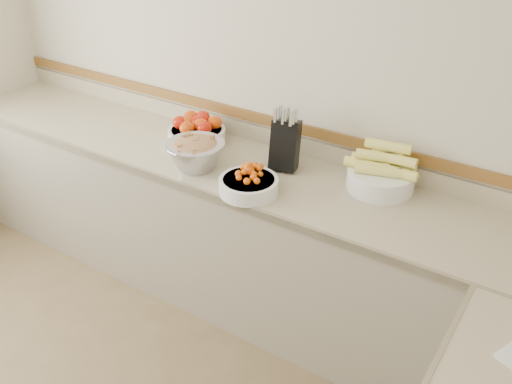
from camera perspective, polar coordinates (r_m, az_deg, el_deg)
The scene contains 7 objects.
back_wall at distance 3.19m, azimuth 1.13°, elevation 11.44°, with size 4.00×4.00×0.00m, color beige.
counter_back at distance 3.33m, azimuth -1.99°, elevation -4.04°, with size 4.00×0.65×1.08m.
knife_block at distance 3.01m, azimuth 2.93°, elevation 4.88°, with size 0.18×0.20×0.34m.
tomato_bowl at distance 3.32m, azimuth -5.94°, elevation 6.09°, with size 0.33×0.33×0.16m.
cherry_tomato_bowl at distance 2.81m, azimuth -0.71°, elevation 0.90°, with size 0.30×0.30×0.15m.
corn_bowl at distance 2.90m, azimuth 12.42°, elevation 1.77°, with size 0.37×0.34×0.25m.
rhubarb_bowl at distance 3.04m, azimuth -6.07°, elevation 3.96°, with size 0.31×0.31×0.18m.
Camera 1 is at (1.59, -0.56, 2.34)m, focal length 40.00 mm.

